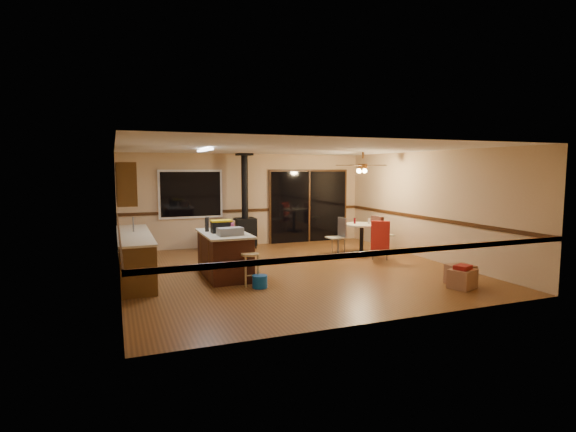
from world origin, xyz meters
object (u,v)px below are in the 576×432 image
chair_left (339,232)px  toolbox_grey (230,232)px  box_corner_a (462,279)px  kitchen_island (224,254)px  chair_near (380,236)px  box_under_window (213,242)px  toolbox_black (221,227)px  chair_right (378,230)px  bar_stool (250,269)px  blue_bucket (260,281)px  wood_stove (245,222)px  box_corner_b (460,275)px  dining_table (362,233)px

chair_left → toolbox_grey: bearing=-153.4°
toolbox_grey → box_corner_a: bearing=-28.2°
kitchen_island → chair_near: size_ratio=2.40×
box_under_window → toolbox_black: bearing=-98.4°
toolbox_black → box_under_window: toolbox_black is taller
chair_left → chair_right: 1.11m
bar_stool → box_corner_a: 3.92m
kitchen_island → chair_left: bearing=20.3°
bar_stool → chair_right: (4.08, 2.03, 0.29)m
chair_right → box_corner_a: 3.68m
bar_stool → toolbox_black: bearing=110.0°
blue_bucket → chair_near: chair_near is taller
box_under_window → wood_stove: bearing=-2.4°
kitchen_island → bar_stool: size_ratio=2.73×
wood_stove → toolbox_black: wood_stove is taller
chair_near → blue_bucket: bearing=-158.7°
bar_stool → chair_right: chair_right is taller
blue_bucket → kitchen_island: bearing=109.9°
chair_near → chair_left: bearing=121.9°
toolbox_black → kitchen_island: bearing=-19.5°
toolbox_black → box_corner_b: size_ratio=0.87×
wood_stove → chair_near: size_ratio=3.60×
kitchen_island → toolbox_grey: size_ratio=3.49×
toolbox_black → bar_stool: toolbox_black is taller
toolbox_grey → box_corner_b: bearing=-24.5°
wood_stove → toolbox_grey: 3.70m
blue_bucket → box_under_window: (0.00, 4.19, 0.11)m
chair_near → box_corner_b: bearing=-85.9°
kitchen_island → blue_bucket: kitchen_island is taller
toolbox_grey → blue_bucket: bearing=-61.2°
blue_bucket → chair_right: bearing=29.6°
dining_table → chair_near: size_ratio=1.30×
box_corner_b → box_corner_a: bearing=-124.6°
kitchen_island → wood_stove: (1.30, 3.05, 0.28)m
toolbox_grey → box_corner_a: toolbox_grey is taller
kitchen_island → dining_table: size_ratio=1.85×
dining_table → chair_right: (0.52, 0.05, 0.07)m
toolbox_black → box_corner_b: 4.72m
toolbox_grey → box_corner_a: 4.42m
wood_stove → chair_right: size_ratio=3.60×
box_under_window → box_corner_b: box_under_window is taller
chair_left → chair_near: size_ratio=0.74×
toolbox_grey → chair_left: 3.63m
chair_right → box_under_window: bearing=153.8°
toolbox_grey → bar_stool: bearing=-61.5°
kitchen_island → box_corner_a: (3.85, -2.47, -0.28)m
dining_table → chair_left: size_ratio=1.77×
toolbox_black → box_under_window: size_ratio=0.72×
bar_stool → box_corner_b: (3.74, -1.35, -0.12)m
chair_left → box_corner_b: 3.55m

